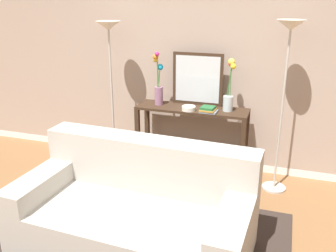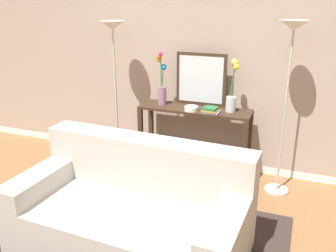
{
  "view_description": "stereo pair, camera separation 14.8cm",
  "coord_description": "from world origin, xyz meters",
  "px_view_note": "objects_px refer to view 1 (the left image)",
  "views": [
    {
      "loc": [
        0.99,
        -1.96,
        2.05
      ],
      "look_at": [
        -0.05,
        1.21,
        0.86
      ],
      "focal_mm": 39.88,
      "sensor_mm": 36.0,
      "label": 1
    },
    {
      "loc": [
        1.13,
        -1.91,
        2.05
      ],
      "look_at": [
        -0.05,
        1.21,
        0.86
      ],
      "focal_mm": 39.88,
      "sensor_mm": 36.0,
      "label": 2
    }
  ],
  "objects_px": {
    "floor_lamp_left": "(110,55)",
    "book_row_under_console": "(166,164)",
    "console_table": "(192,129)",
    "vase_short_flowers": "(229,91)",
    "fruit_bowl": "(189,108)",
    "floor_lamp_right": "(287,60)",
    "wall_mirror": "(197,79)",
    "book_stack": "(208,110)",
    "couch": "(136,215)",
    "vase_tall_flowers": "(158,84)"
  },
  "relations": [
    {
      "from": "console_table",
      "to": "floor_lamp_left",
      "type": "relative_size",
      "value": 0.73
    },
    {
      "from": "book_stack",
      "to": "wall_mirror",
      "type": "bearing_deg",
      "value": 127.36
    },
    {
      "from": "book_stack",
      "to": "vase_tall_flowers",
      "type": "bearing_deg",
      "value": 169.58
    },
    {
      "from": "floor_lamp_left",
      "to": "book_row_under_console",
      "type": "bearing_deg",
      "value": 7.8
    },
    {
      "from": "vase_short_flowers",
      "to": "book_stack",
      "type": "height_order",
      "value": "vase_short_flowers"
    },
    {
      "from": "fruit_bowl",
      "to": "book_row_under_console",
      "type": "height_order",
      "value": "fruit_bowl"
    },
    {
      "from": "floor_lamp_right",
      "to": "book_row_under_console",
      "type": "height_order",
      "value": "floor_lamp_right"
    },
    {
      "from": "fruit_bowl",
      "to": "vase_short_flowers",
      "type": "bearing_deg",
      "value": 17.54
    },
    {
      "from": "fruit_bowl",
      "to": "book_stack",
      "type": "xyz_separation_m",
      "value": [
        0.22,
        0.01,
        0.0
      ]
    },
    {
      "from": "vase_short_flowers",
      "to": "floor_lamp_left",
      "type": "bearing_deg",
      "value": -175.46
    },
    {
      "from": "floor_lamp_left",
      "to": "wall_mirror",
      "type": "bearing_deg",
      "value": 13.6
    },
    {
      "from": "vase_short_flowers",
      "to": "book_stack",
      "type": "xyz_separation_m",
      "value": [
        -0.2,
        -0.12,
        -0.2
      ]
    },
    {
      "from": "console_table",
      "to": "floor_lamp_left",
      "type": "bearing_deg",
      "value": -174.78
    },
    {
      "from": "floor_lamp_left",
      "to": "fruit_bowl",
      "type": "relative_size",
      "value": 11.47
    },
    {
      "from": "vase_short_flowers",
      "to": "book_stack",
      "type": "bearing_deg",
      "value": -148.11
    },
    {
      "from": "couch",
      "to": "fruit_bowl",
      "type": "bearing_deg",
      "value": 87.13
    },
    {
      "from": "wall_mirror",
      "to": "book_row_under_console",
      "type": "xyz_separation_m",
      "value": [
        -0.34,
        -0.15,
        -1.06
      ]
    },
    {
      "from": "fruit_bowl",
      "to": "couch",
      "type": "bearing_deg",
      "value": -92.87
    },
    {
      "from": "floor_lamp_left",
      "to": "vase_short_flowers",
      "type": "distance_m",
      "value": 1.41
    },
    {
      "from": "floor_lamp_right",
      "to": "wall_mirror",
      "type": "height_order",
      "value": "floor_lamp_right"
    },
    {
      "from": "couch",
      "to": "floor_lamp_left",
      "type": "xyz_separation_m",
      "value": [
        -0.88,
        1.4,
        1.08
      ]
    },
    {
      "from": "console_table",
      "to": "floor_lamp_right",
      "type": "xyz_separation_m",
      "value": [
        0.98,
        -0.09,
        0.86
      ]
    },
    {
      "from": "console_table",
      "to": "vase_short_flowers",
      "type": "height_order",
      "value": "vase_short_flowers"
    },
    {
      "from": "couch",
      "to": "floor_lamp_left",
      "type": "distance_m",
      "value": 1.97
    },
    {
      "from": "floor_lamp_right",
      "to": "fruit_bowl",
      "type": "height_order",
      "value": "floor_lamp_right"
    },
    {
      "from": "couch",
      "to": "floor_lamp_left",
      "type": "bearing_deg",
      "value": 122.17
    },
    {
      "from": "floor_lamp_left",
      "to": "floor_lamp_right",
      "type": "height_order",
      "value": "floor_lamp_right"
    },
    {
      "from": "floor_lamp_right",
      "to": "vase_short_flowers",
      "type": "xyz_separation_m",
      "value": [
        -0.57,
        0.11,
        -0.38
      ]
    },
    {
      "from": "book_stack",
      "to": "vase_short_flowers",
      "type": "bearing_deg",
      "value": 31.89
    },
    {
      "from": "couch",
      "to": "vase_short_flowers",
      "type": "bearing_deg",
      "value": 72.16
    },
    {
      "from": "console_table",
      "to": "wall_mirror",
      "type": "height_order",
      "value": "wall_mirror"
    },
    {
      "from": "couch",
      "to": "fruit_bowl",
      "type": "height_order",
      "value": "couch"
    },
    {
      "from": "book_stack",
      "to": "couch",
      "type": "bearing_deg",
      "value": -101.71
    },
    {
      "from": "fruit_bowl",
      "to": "floor_lamp_left",
      "type": "bearing_deg",
      "value": 178.6
    },
    {
      "from": "floor_lamp_left",
      "to": "fruit_bowl",
      "type": "height_order",
      "value": "floor_lamp_left"
    },
    {
      "from": "couch",
      "to": "console_table",
      "type": "bearing_deg",
      "value": 87.01
    },
    {
      "from": "floor_lamp_right",
      "to": "wall_mirror",
      "type": "distance_m",
      "value": 1.04
    },
    {
      "from": "wall_mirror",
      "to": "floor_lamp_left",
      "type": "bearing_deg",
      "value": -166.4
    },
    {
      "from": "console_table",
      "to": "fruit_bowl",
      "type": "relative_size",
      "value": 8.34
    },
    {
      "from": "book_stack",
      "to": "fruit_bowl",
      "type": "bearing_deg",
      "value": -177.86
    },
    {
      "from": "vase_short_flowers",
      "to": "floor_lamp_right",
      "type": "bearing_deg",
      "value": -10.76
    },
    {
      "from": "vase_short_flowers",
      "to": "fruit_bowl",
      "type": "height_order",
      "value": "vase_short_flowers"
    },
    {
      "from": "wall_mirror",
      "to": "book_stack",
      "type": "bearing_deg",
      "value": -52.64
    },
    {
      "from": "floor_lamp_right",
      "to": "book_row_under_console",
      "type": "distance_m",
      "value": 1.89
    },
    {
      "from": "vase_tall_flowers",
      "to": "vase_short_flowers",
      "type": "relative_size",
      "value": 1.07
    },
    {
      "from": "fruit_bowl",
      "to": "book_row_under_console",
      "type": "bearing_deg",
      "value": 160.41
    },
    {
      "from": "wall_mirror",
      "to": "vase_short_flowers",
      "type": "relative_size",
      "value": 1.05
    },
    {
      "from": "vase_short_flowers",
      "to": "couch",
      "type": "bearing_deg",
      "value": -107.84
    },
    {
      "from": "floor_lamp_right",
      "to": "book_row_under_console",
      "type": "relative_size",
      "value": 4.51
    },
    {
      "from": "vase_tall_flowers",
      "to": "book_stack",
      "type": "height_order",
      "value": "vase_tall_flowers"
    }
  ]
}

